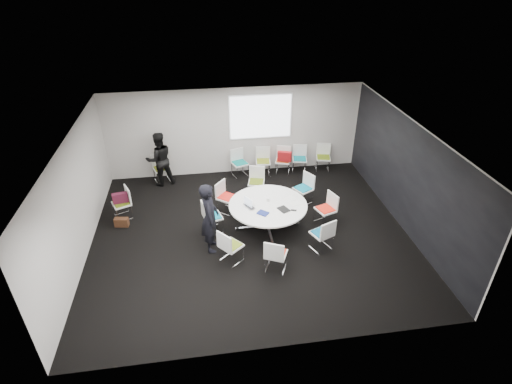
{
  "coord_description": "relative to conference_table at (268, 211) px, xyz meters",
  "views": [
    {
      "loc": [
        -1.09,
        -8.22,
        6.24
      ],
      "look_at": [
        0.2,
        0.4,
        1.0
      ],
      "focal_mm": 28.0,
      "sensor_mm": 36.0,
      "label": 1
    }
  ],
  "objects": [
    {
      "name": "chair_back_b",
      "position": [
        0.37,
        2.97,
        -0.24
      ],
      "size": [
        0.51,
        0.5,
        0.88
      ],
      "rotation": [
        0.0,
        0.0,
        3.02
      ],
      "color": "silver",
      "rests_on": "ground"
    },
    {
      "name": "room_shell",
      "position": [
        -0.39,
        -0.2,
        0.89
      ],
      "size": [
        8.08,
        7.08,
        2.88
      ],
      "color": "black",
      "rests_on": "ground"
    },
    {
      "name": "chair_ring_g",
      "position": [
        -0.11,
        -1.63,
        -0.24
      ],
      "size": [
        0.61,
        0.6,
        0.88
      ],
      "rotation": [
        0.0,
        0.0,
        5.85
      ],
      "color": "silver",
      "rests_on": "ground"
    },
    {
      "name": "chair_ring_c",
      "position": [
        -0.05,
        1.67,
        -0.24
      ],
      "size": [
        0.56,
        0.55,
        0.88
      ],
      "rotation": [
        0.0,
        0.0,
        2.89
      ],
      "color": "silver",
      "rests_on": "ground"
    },
    {
      "name": "chair_ring_d",
      "position": [
        -0.99,
        0.96,
        -0.24
      ],
      "size": [
        0.64,
        0.64,
        0.88
      ],
      "rotation": [
        0.0,
        0.0,
        4.03
      ],
      "color": "silver",
      "rests_on": "ground"
    },
    {
      "name": "person_main",
      "position": [
        -1.5,
        -0.62,
        0.38
      ],
      "size": [
        0.44,
        0.66,
        1.79
      ],
      "primitive_type": "imported",
      "rotation": [
        0.0,
        0.0,
        1.54
      ],
      "color": "black",
      "rests_on": "ground"
    },
    {
      "name": "notebook_black",
      "position": [
        0.34,
        -0.3,
        0.23
      ],
      "size": [
        0.33,
        0.37,
        0.02
      ],
      "primitive_type": "cube",
      "rotation": [
        0.0,
        0.0,
        0.44
      ],
      "color": "black",
      "rests_on": "conference_table"
    },
    {
      "name": "red_jacket",
      "position": [
        1.01,
        2.73,
        0.19
      ],
      "size": [
        0.47,
        0.3,
        0.36
      ],
      "primitive_type": "cube",
      "rotation": [
        0.17,
        0.0,
        -0.34
      ],
      "color": "#AD1519",
      "rests_on": "chair_back_c"
    },
    {
      "name": "person_back",
      "position": [
        -2.86,
        2.8,
        0.34
      ],
      "size": [
        0.99,
        0.87,
        1.71
      ],
      "primitive_type": "imported",
      "rotation": [
        0.0,
        0.0,
        3.45
      ],
      "color": "black",
      "rests_on": "ground"
    },
    {
      "name": "chair_ring_e",
      "position": [
        -1.44,
        0.07,
        -0.24
      ],
      "size": [
        0.56,
        0.56,
        0.88
      ],
      "rotation": [
        0.0,
        0.0,
        4.99
      ],
      "color": "silver",
      "rests_on": "ground"
    },
    {
      "name": "chair_ring_a",
      "position": [
        1.54,
        -0.04,
        -0.24
      ],
      "size": [
        0.58,
        0.58,
        0.88
      ],
      "rotation": [
        0.0,
        0.0,
        1.91
      ],
      "color": "silver",
      "rests_on": "ground"
    },
    {
      "name": "chair_ring_h",
      "position": [
        1.14,
        -1.04,
        -0.24
      ],
      "size": [
        0.6,
        0.59,
        0.88
      ],
      "rotation": [
        0.0,
        0.0,
        6.68
      ],
      "color": "silver",
      "rests_on": "ground"
    },
    {
      "name": "chair_back_d",
      "position": [
        1.58,
        2.97,
        -0.24
      ],
      "size": [
        0.54,
        0.53,
        0.88
      ],
      "rotation": [
        0.0,
        0.0,
        2.94
      ],
      "color": "silver",
      "rests_on": "ground"
    },
    {
      "name": "chair_back_c",
      "position": [
        1.02,
        2.96,
        -0.24
      ],
      "size": [
        0.57,
        0.56,
        0.88
      ],
      "rotation": [
        0.0,
        0.0,
        2.84
      ],
      "color": "silver",
      "rests_on": "ground"
    },
    {
      "name": "chair_person_back",
      "position": [
        -2.87,
        2.96,
        -0.24
      ],
      "size": [
        0.58,
        0.57,
        0.88
      ],
      "rotation": [
        0.0,
        0.0,
        3.47
      ],
      "color": "silver",
      "rests_on": "ground"
    },
    {
      "name": "laptop_lid",
      "position": [
        -0.52,
        -0.01,
        0.35
      ],
      "size": [
        0.17,
        0.26,
        0.22
      ],
      "primitive_type": "cube",
      "rotation": [
        0.0,
        0.0,
        2.13
      ],
      "color": "silver",
      "rests_on": "conference_table"
    },
    {
      "name": "cup",
      "position": [
        0.03,
        0.16,
        0.26
      ],
      "size": [
        0.08,
        0.08,
        0.09
      ],
      "primitive_type": "cylinder",
      "color": "white",
      "rests_on": "conference_table"
    },
    {
      "name": "chair_back_a",
      "position": [
        -0.4,
        2.97,
        -0.24
      ],
      "size": [
        0.59,
        0.58,
        0.88
      ],
      "rotation": [
        0.0,
        0.0,
        3.49
      ],
      "color": "silver",
      "rests_on": "ground"
    },
    {
      "name": "conference_table",
      "position": [
        0.0,
        0.0,
        0.0
      ],
      "size": [
        2.0,
        2.0,
        0.73
      ],
      "color": "silver",
      "rests_on": "ground"
    },
    {
      "name": "phone",
      "position": [
        0.58,
        -0.37,
        0.22
      ],
      "size": [
        0.16,
        0.11,
        0.01
      ],
      "primitive_type": "cube",
      "rotation": [
        0.0,
        0.0,
        -0.34
      ],
      "color": "black",
      "rests_on": "conference_table"
    },
    {
      "name": "laptop",
      "position": [
        -0.44,
        -0.02,
        0.23
      ],
      "size": [
        0.35,
        0.41,
        0.03
      ],
      "primitive_type": "imported",
      "rotation": [
        0.0,
        0.0,
        2.03
      ],
      "color": "#333338",
      "rests_on": "conference_table"
    },
    {
      "name": "projection_screen",
      "position": [
        0.32,
        3.26,
        1.34
      ],
      "size": [
        1.9,
        0.03,
        1.35
      ],
      "primitive_type": "cube",
      "color": "white",
      "rests_on": "room_shell"
    },
    {
      "name": "chair_back_e",
      "position": [
        2.38,
        2.96,
        -0.24
      ],
      "size": [
        0.55,
        0.54,
        0.88
      ],
      "rotation": [
        0.0,
        0.0,
        2.91
      ],
      "color": "silver",
      "rests_on": "ground"
    },
    {
      "name": "tablet_folio",
      "position": [
        -0.2,
        -0.39,
        0.23
      ],
      "size": [
        0.33,
        0.32,
        0.03
      ],
      "primitive_type": "cube",
      "rotation": [
        0.0,
        0.0,
        -0.71
      ],
      "color": "navy",
      "rests_on": "conference_table"
    },
    {
      "name": "chair_ring_b",
      "position": [
        1.23,
        1.1,
        -0.24
      ],
      "size": [
        0.61,
        0.62,
        0.88
      ],
      "rotation": [
        0.0,
        0.0,
        2.08
      ],
      "color": "silver",
      "rests_on": "ground"
    },
    {
      "name": "brown_bag",
      "position": [
        -3.81,
        0.64,
        -0.39
      ],
      "size": [
        0.38,
        0.21,
        0.24
      ],
      "primitive_type": "cube",
      "rotation": [
        0.0,
        0.0,
        -0.15
      ],
      "color": "#3D2213",
      "rests_on": "ground"
    },
    {
      "name": "maroon_bag",
      "position": [
        -3.82,
        1.06,
        0.11
      ],
      "size": [
        0.42,
        0.22,
        0.28
      ],
      "primitive_type": "cube",
      "rotation": [
        0.0,
        0.0,
        0.2
      ],
      "color": "#50152A",
      "rests_on": "chair_spare_left"
    },
    {
      "name": "chair_ring_f",
      "position": [
        -1.08,
        -1.18,
        -0.24
      ],
      "size": [
        0.64,
        0.64,
        0.88
      ],
      "rotation": [
        0.0,
        0.0,
        5.41
      ],
      "color": "silver",
      "rests_on": "ground"
    },
    {
      "name": "papers_front",
      "position": [
        0.71,
        -0.05,
        0.22
      ],
      "size": [
        0.35,
        0.29,
        0.0
      ],
      "primitive_type": "cube",
      "rotation": [
        0.0,
        0.0,
        0.32
      ],
      "color": "white",
      "rests_on": "conference_table"
    },
    {
      "name": "papers_right",
      "position": [
        0.59,
        0.18,
        0.22
      ],
      "size": [
        0.37,
        0.34,
        0.0
      ],
      "primitive_type": "cube",
      "rotation": [
        0.0,
        0.0,
        0.6
      ],
      "color": "white",
      "rests_on": "conference_table"
    },
    {
      "name": "chair_spare_left",
      "position": [
        -3.8,
        1.07,
        -0.24
      ],
      "size": [
        0.59,
        0.6,
        0.88
      ],
      "rotation": [
        0.0,
        0.0,
        1.98
      ],
      "color": "silver",
      "rests_on": "ground"
    }
  ]
}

